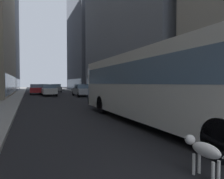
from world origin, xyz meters
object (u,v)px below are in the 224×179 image
car_black_suv (43,88)px  dalmatian_dog (203,150)px  car_blue_hatchback (103,93)px  car_red_coupe (36,89)px  transit_bus (154,83)px  car_silver_sedan (82,90)px  car_white_van (49,90)px  car_grey_wagon (56,88)px

car_black_suv → dalmatian_dog: bearing=-89.5°
car_blue_hatchback → car_red_coupe: bearing=109.4°
transit_bus → car_red_coupe: (-4.00, 26.35, -0.96)m
car_silver_sedan → dalmatian_dog: (-3.68, -22.94, -0.31)m
car_white_van → car_red_coupe: 5.25m
dalmatian_dog → car_white_van: bearing=90.7°
transit_bus → car_black_suv: 33.55m
car_blue_hatchback → dalmatian_dog: size_ratio=4.40×
transit_bus → car_black_suv: (-2.40, 33.45, -0.95)m
car_silver_sedan → dalmatian_dog: size_ratio=4.21×
car_black_suv → car_silver_sedan: 15.49m
transit_bus → car_blue_hatchback: (1.60, 10.41, -0.96)m
car_silver_sedan → car_grey_wagon: bearing=96.2°
car_blue_hatchback → car_red_coupe: same height
transit_bus → car_white_van: 21.50m
car_white_van → transit_bus: bearing=-83.6°
car_white_van → car_black_suv: size_ratio=0.87×
car_grey_wagon → dalmatian_dog: (-2.08, -37.69, -0.31)m
car_black_suv → car_silver_sedan: same height
car_grey_wagon → car_black_suv: 2.41m
transit_bus → car_black_suv: bearing=94.1°
car_white_van → dalmatian_dog: car_white_van is taller
transit_bus → dalmatian_dog: size_ratio=11.98×
car_blue_hatchback → car_white_van: size_ratio=1.05×
car_black_suv → car_red_coupe: (-1.60, -7.10, -0.00)m
car_blue_hatchback → car_white_van: (-4.00, 10.94, -0.00)m
car_silver_sedan → car_red_coupe: bearing=125.5°
car_blue_hatchback → car_grey_wagon: size_ratio=1.00×
car_black_suv → dalmatian_dog: car_black_suv is taller
car_grey_wagon → car_red_coupe: size_ratio=0.95×
car_black_suv → car_silver_sedan: size_ratio=1.14×
car_white_van → car_red_coupe: (-1.60, 5.00, 0.00)m
car_black_suv → car_silver_sedan: bearing=-75.0°
car_grey_wagon → car_red_coupe: 7.96m
car_black_suv → car_blue_hatchback: bearing=-80.2°
car_blue_hatchback → car_red_coupe: 16.90m
dalmatian_dog → car_silver_sedan: bearing=80.9°
car_grey_wagon → car_white_van: (-2.40, -11.89, -0.00)m
car_white_van → car_red_coupe: bearing=107.7°
car_blue_hatchback → car_white_van: bearing=110.1°
transit_bus → car_silver_sedan: bearing=85.1°
car_blue_hatchback → car_grey_wagon: (-1.60, 22.83, -0.00)m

